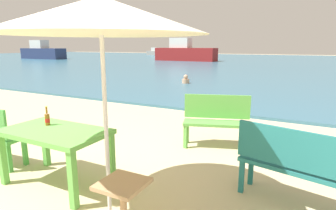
# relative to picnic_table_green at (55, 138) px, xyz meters

# --- Properties ---
(ground_plane) EXTENTS (120.00, 120.00, 0.00)m
(ground_plane) POSITION_rel_picnic_table_green_xyz_m (0.51, -0.28, -0.65)
(ground_plane) COLOR beige
(sea_water) EXTENTS (120.00, 50.00, 0.08)m
(sea_water) POSITION_rel_picnic_table_green_xyz_m (0.51, 29.72, -0.61)
(sea_water) COLOR #386B84
(sea_water) RESTS_ON ground_plane
(picnic_table_green) EXTENTS (1.40, 0.80, 0.76)m
(picnic_table_green) POSITION_rel_picnic_table_green_xyz_m (0.00, 0.00, 0.00)
(picnic_table_green) COLOR #60B24C
(picnic_table_green) RESTS_ON ground_plane
(beer_bottle_amber) EXTENTS (0.07, 0.07, 0.26)m
(beer_bottle_amber) POSITION_rel_picnic_table_green_xyz_m (-0.26, 0.11, 0.20)
(beer_bottle_amber) COLOR brown
(beer_bottle_amber) RESTS_ON picnic_table_green
(patio_umbrella) EXTENTS (2.10, 2.10, 2.30)m
(patio_umbrella) POSITION_rel_picnic_table_green_xyz_m (1.06, -0.22, 1.47)
(patio_umbrella) COLOR silver
(patio_umbrella) RESTS_ON ground_plane
(side_table_wood) EXTENTS (0.44, 0.44, 0.54)m
(side_table_wood) POSITION_rel_picnic_table_green_xyz_m (1.39, -0.41, -0.30)
(side_table_wood) COLOR tan
(side_table_wood) RESTS_ON ground_plane
(bench_teal_center) EXTENTS (1.25, 0.62, 0.95)m
(bench_teal_center) POSITION_rel_picnic_table_green_xyz_m (2.80, 0.86, -0.11)
(bench_teal_center) COLOR #237275
(bench_teal_center) RESTS_ON ground_plane
(bench_green_left) EXTENTS (1.25, 0.72, 0.95)m
(bench_green_left) POSITION_rel_picnic_table_green_xyz_m (1.43, 2.39, -0.11)
(bench_green_left) COLOR #60B24C
(bench_green_left) RESTS_ON ground_plane
(swimmer_person) EXTENTS (0.34, 0.34, 0.41)m
(swimmer_person) POSITION_rel_picnic_table_green_xyz_m (-2.40, 9.63, -0.41)
(swimmer_person) COLOR tan
(swimmer_person) RESTS_ON sea_water
(boat_barge) EXTENTS (7.16, 1.95, 2.60)m
(boat_barge) POSITION_rel_picnic_table_green_xyz_m (-10.58, 27.80, 0.37)
(boat_barge) COLOR maroon
(boat_barge) RESTS_ON sea_water
(boat_sailboat) EXTENTS (3.74, 1.02, 1.36)m
(boat_sailboat) POSITION_rel_picnic_table_green_xyz_m (-22.71, 42.22, -0.08)
(boat_sailboat) COLOR gray
(boat_sailboat) RESTS_ON sea_water
(boat_ferry) EXTENTS (6.70, 1.83, 2.43)m
(boat_ferry) POSITION_rel_picnic_table_green_xyz_m (-29.41, 23.43, 0.31)
(boat_ferry) COLOR navy
(boat_ferry) RESTS_ON sea_water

